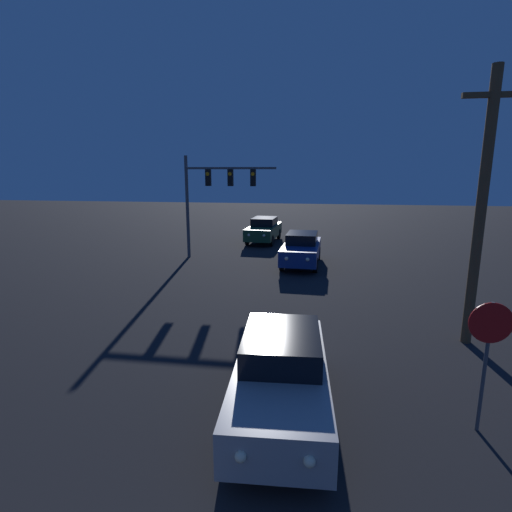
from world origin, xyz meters
name	(u,v)px	position (x,y,z in m)	size (l,w,h in m)	color
car_near	(281,374)	(1.59, 6.91, 0.86)	(2.04, 4.87, 1.68)	#99999E
car_mid	(301,249)	(1.49, 20.23, 0.86)	(2.03, 4.87, 1.68)	navy
car_far	(264,230)	(-1.38, 26.82, 0.86)	(2.12, 4.89, 1.68)	#1E4728
traffic_signal_mast	(213,188)	(-3.48, 21.24, 3.93)	(5.10, 0.30, 5.70)	#4C4C51
stop_sign	(488,342)	(5.38, 6.88, 1.82)	(0.77, 0.07, 2.58)	#4C4C51
utility_pole	(481,207)	(6.62, 11.16, 3.92)	(1.57, 0.28, 7.54)	brown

